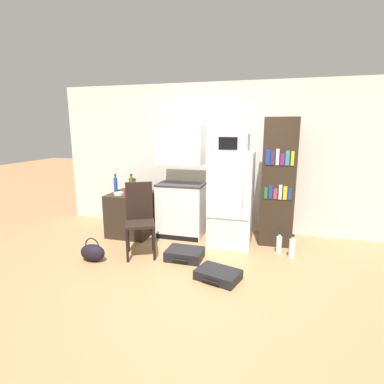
% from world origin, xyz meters
% --- Properties ---
extents(ground_plane, '(24.00, 24.00, 0.00)m').
position_xyz_m(ground_plane, '(0.00, 0.00, 0.00)').
color(ground_plane, '#A3754C').
extents(wall_back, '(6.40, 0.10, 2.57)m').
position_xyz_m(wall_back, '(0.20, 2.00, 1.29)').
color(wall_back, silver).
rests_on(wall_back, ground_plane).
extents(side_table, '(0.69, 0.72, 0.72)m').
position_xyz_m(side_table, '(-1.36, 1.24, 0.36)').
color(side_table, '#2D2319').
rests_on(side_table, ground_plane).
extents(kitchen_hutch, '(0.77, 0.47, 1.85)m').
position_xyz_m(kitchen_hutch, '(-0.52, 1.37, 0.85)').
color(kitchen_hutch, white).
rests_on(kitchen_hutch, ground_plane).
extents(refrigerator, '(0.65, 0.68, 1.46)m').
position_xyz_m(refrigerator, '(0.34, 1.27, 0.73)').
color(refrigerator, silver).
rests_on(refrigerator, ground_plane).
extents(microwave, '(0.47, 0.44, 0.27)m').
position_xyz_m(microwave, '(0.34, 1.27, 1.59)').
color(microwave, '#B7B7BC').
rests_on(microwave, refrigerator).
extents(bookshelf, '(0.50, 0.34, 1.97)m').
position_xyz_m(bookshelf, '(1.03, 1.44, 0.98)').
color(bookshelf, '#2D2319').
rests_on(bookshelf, ground_plane).
extents(bottle_olive_oil, '(0.09, 0.09, 0.28)m').
position_xyz_m(bottle_olive_oil, '(-1.48, 1.51, 0.84)').
color(bottle_olive_oil, '#566619').
rests_on(bottle_olive_oil, side_table).
extents(bottle_blue_soda, '(0.06, 0.06, 0.31)m').
position_xyz_m(bottle_blue_soda, '(-1.66, 1.27, 0.86)').
color(bottle_blue_soda, '#1E47A3').
rests_on(bottle_blue_soda, side_table).
extents(bottle_wine_dark, '(0.07, 0.07, 0.25)m').
position_xyz_m(bottle_wine_dark, '(-1.29, 1.22, 0.83)').
color(bottle_wine_dark, black).
rests_on(bottle_wine_dark, side_table).
extents(bottle_ketchup_red, '(0.07, 0.07, 0.18)m').
position_xyz_m(bottle_ketchup_red, '(-1.30, 0.97, 0.80)').
color(bottle_ketchup_red, '#AD1914').
rests_on(bottle_ketchup_red, side_table).
extents(bottle_green_tall, '(0.09, 0.09, 0.28)m').
position_xyz_m(bottle_green_tall, '(-1.22, 1.12, 0.84)').
color(bottle_green_tall, '#1E6028').
rests_on(bottle_green_tall, side_table).
extents(bowl, '(0.16, 0.16, 0.04)m').
position_xyz_m(bowl, '(-1.49, 1.05, 0.75)').
color(bowl, silver).
rests_on(bowl, side_table).
extents(chair, '(0.53, 0.53, 1.05)m').
position_xyz_m(chair, '(-0.86, 0.52, 0.61)').
color(chair, black).
rests_on(chair, ground_plane).
extents(suitcase_large_flat, '(0.59, 0.49, 0.12)m').
position_xyz_m(suitcase_large_flat, '(0.37, 0.05, 0.06)').
color(suitcase_large_flat, black).
rests_on(suitcase_large_flat, ground_plane).
extents(suitcase_small_flat, '(0.51, 0.41, 0.14)m').
position_xyz_m(suitcase_small_flat, '(-0.19, 0.50, 0.07)').
color(suitcase_small_flat, black).
rests_on(suitcase_small_flat, ground_plane).
extents(handbag, '(0.36, 0.20, 0.33)m').
position_xyz_m(handbag, '(-1.40, 0.10, 0.12)').
color(handbag, black).
rests_on(handbag, ground_plane).
extents(water_bottle_front, '(0.09, 0.09, 0.34)m').
position_xyz_m(water_bottle_front, '(1.27, 0.95, 0.14)').
color(water_bottle_front, silver).
rests_on(water_bottle_front, ground_plane).
extents(water_bottle_middle, '(0.08, 0.08, 0.32)m').
position_xyz_m(water_bottle_middle, '(1.09, 1.08, 0.13)').
color(water_bottle_middle, silver).
rests_on(water_bottle_middle, ground_plane).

